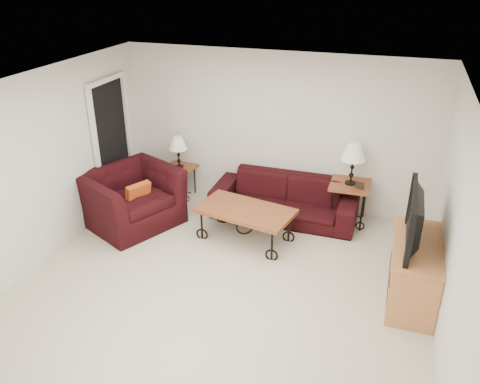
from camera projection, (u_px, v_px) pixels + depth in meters
name	position (u px, v px, depth m)	size (l,w,h in m)	color
ground	(222.00, 287.00, 6.11)	(5.00, 5.00, 0.00)	beige
wall_back	(276.00, 131.00, 7.70)	(5.00, 0.02, 2.50)	silver
wall_front	(97.00, 347.00, 3.43)	(5.00, 0.02, 2.50)	silver
wall_left	(39.00, 170.00, 6.28)	(0.02, 5.00, 2.50)	silver
wall_right	(455.00, 233.00, 4.85)	(0.02, 5.00, 2.50)	silver
ceiling	(219.00, 89.00, 5.02)	(5.00, 5.00, 0.00)	white
doorway	(113.00, 145.00, 7.78)	(0.08, 0.94, 2.04)	black
sofa	(284.00, 198.00, 7.61)	(2.25, 0.88, 0.66)	black
side_table_left	(180.00, 182.00, 8.32)	(0.50, 0.50, 0.54)	brown
side_table_right	(348.00, 203.00, 7.49)	(0.59, 0.59, 0.65)	brown
lamp_left	(178.00, 152.00, 8.08)	(0.31, 0.31, 0.54)	black
lamp_right	(353.00, 164.00, 7.21)	(0.37, 0.37, 0.65)	black
photo_frame_left	(167.00, 167.00, 8.10)	(0.11, 0.01, 0.09)	black
photo_frame_right	(360.00, 186.00, 7.15)	(0.13, 0.02, 0.11)	black
coffee_table	(245.00, 224.00, 7.02)	(1.35, 0.73, 0.51)	brown
armchair	(131.00, 198.00, 7.39)	(1.32, 1.16, 0.86)	black
throw_pillow	(138.00, 195.00, 7.27)	(0.39, 0.10, 0.39)	#B65617
tv_stand	(414.00, 271.00, 5.75)	(0.52, 1.26, 0.75)	#C48449
television	(422.00, 219.00, 5.46)	(1.13, 0.15, 0.65)	black
backpack	(329.00, 218.00, 7.30)	(0.30, 0.23, 0.39)	black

